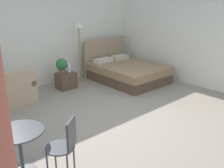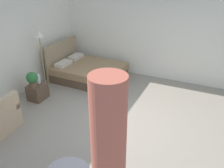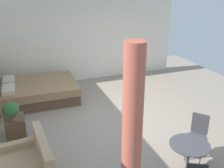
% 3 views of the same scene
% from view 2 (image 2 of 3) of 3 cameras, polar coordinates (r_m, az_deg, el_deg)
% --- Properties ---
extents(ground_plane, '(9.25, 9.45, 0.02)m').
position_cam_2_polar(ground_plane, '(5.84, 0.52, -9.39)').
color(ground_plane, gray).
extents(wall_back, '(9.25, 0.12, 2.82)m').
position_cam_2_polar(wall_back, '(7.03, -24.33, 7.53)').
color(wall_back, silver).
rests_on(wall_back, ground).
extents(wall_right, '(0.12, 6.45, 2.82)m').
position_cam_2_polar(wall_right, '(7.95, 10.11, 11.41)').
color(wall_right, silver).
rests_on(wall_right, ground).
extents(bed, '(1.72, 2.22, 1.19)m').
position_cam_2_polar(bed, '(7.96, -5.97, 3.12)').
color(bed, brown).
rests_on(bed, ground).
extents(nightstand, '(0.50, 0.42, 0.45)m').
position_cam_2_polar(nightstand, '(7.05, -17.59, -1.79)').
color(nightstand, brown).
rests_on(nightstand, ground).
extents(potted_plant, '(0.32, 0.32, 0.41)m').
position_cam_2_polar(potted_plant, '(6.80, -18.80, 1.30)').
color(potted_plant, brown).
rests_on(potted_plant, nightstand).
extents(vase, '(0.12, 0.12, 0.24)m').
position_cam_2_polar(vase, '(6.99, -17.49, 1.17)').
color(vase, silver).
rests_on(vase, nightstand).
extents(floor_lamp, '(0.26, 0.26, 1.78)m').
position_cam_2_polar(floor_lamp, '(7.29, -17.04, 9.48)').
color(floor_lamp, '#99844C').
rests_on(floor_lamp, ground).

